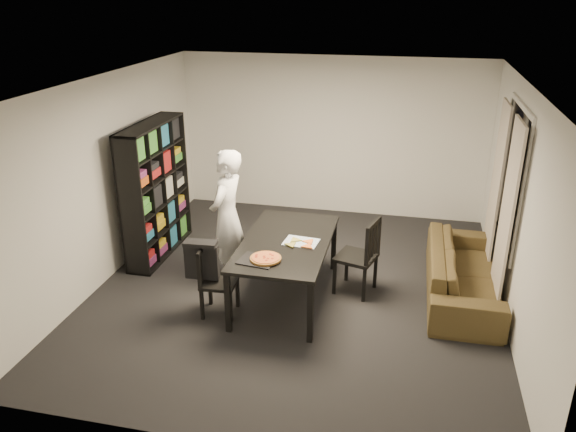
% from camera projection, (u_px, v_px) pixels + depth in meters
% --- Properties ---
extents(room, '(5.01, 5.51, 2.61)m').
position_uv_depth(room, '(298.00, 193.00, 6.72)').
color(room, black).
rests_on(room, ground).
extents(window_pane, '(0.02, 1.40, 1.60)m').
position_uv_depth(window_pane, '(512.00, 176.00, 6.69)').
color(window_pane, black).
rests_on(window_pane, room).
extents(window_frame, '(0.03, 1.52, 1.72)m').
position_uv_depth(window_frame, '(512.00, 176.00, 6.69)').
color(window_frame, white).
rests_on(window_frame, room).
extents(curtain_left, '(0.03, 0.70, 2.25)m').
position_uv_depth(curtain_left, '(506.00, 219.00, 6.37)').
color(curtain_left, beige).
rests_on(curtain_left, room).
extents(curtain_right, '(0.03, 0.70, 2.25)m').
position_uv_depth(curtain_right, '(496.00, 189.00, 7.31)').
color(curtain_right, beige).
rests_on(curtain_right, room).
extents(bookshelf, '(0.35, 1.50, 1.90)m').
position_uv_depth(bookshelf, '(156.00, 190.00, 7.83)').
color(bookshelf, black).
rests_on(bookshelf, room).
extents(dining_table, '(1.03, 1.85, 0.77)m').
position_uv_depth(dining_table, '(286.00, 246.00, 6.74)').
color(dining_table, black).
rests_on(dining_table, room).
extents(chair_left, '(0.42, 0.42, 0.85)m').
position_uv_depth(chair_left, '(212.00, 276.00, 6.50)').
color(chair_left, black).
rests_on(chair_left, room).
extents(chair_right, '(0.57, 0.57, 0.99)m').
position_uv_depth(chair_right, '(364.00, 252.00, 6.90)').
color(chair_right, black).
rests_on(chair_right, room).
extents(draped_jacket, '(0.40, 0.19, 0.47)m').
position_uv_depth(draped_jacket, '(201.00, 258.00, 6.43)').
color(draped_jacket, black).
rests_on(draped_jacket, chair_left).
extents(person, '(0.49, 0.68, 1.75)m').
position_uv_depth(person, '(227.00, 217.00, 7.14)').
color(person, white).
rests_on(person, room).
extents(baking_tray, '(0.44, 0.37, 0.01)m').
position_uv_depth(baking_tray, '(257.00, 260.00, 6.23)').
color(baking_tray, black).
rests_on(baking_tray, dining_table).
extents(pepperoni_pizza, '(0.35, 0.35, 0.03)m').
position_uv_depth(pepperoni_pizza, '(266.00, 258.00, 6.23)').
color(pepperoni_pizza, '#915E2A').
rests_on(pepperoni_pizza, dining_table).
extents(kitchen_towel, '(0.43, 0.34, 0.01)m').
position_uv_depth(kitchen_towel, '(301.00, 242.00, 6.67)').
color(kitchen_towel, silver).
rests_on(kitchen_towel, dining_table).
extents(pizza_slices, '(0.46, 0.43, 0.01)m').
position_uv_depth(pizza_slices, '(300.00, 243.00, 6.62)').
color(pizza_slices, gold).
rests_on(pizza_slices, dining_table).
extents(sofa, '(0.84, 2.14, 0.62)m').
position_uv_depth(sofa, '(463.00, 272.00, 6.94)').
color(sofa, '#3B3017').
rests_on(sofa, room).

